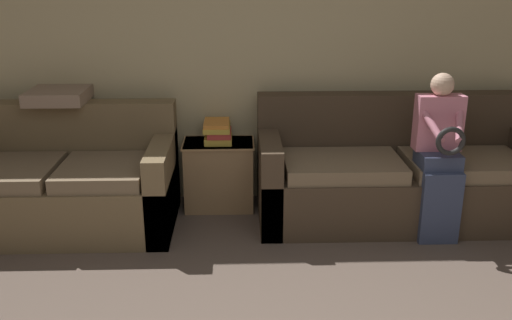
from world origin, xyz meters
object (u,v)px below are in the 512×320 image
object	(u,v)px
couch_main	(397,176)
child_left_seated	(440,152)
couch_side	(66,185)
book_stack	(218,131)
throw_pillow	(59,96)
side_shelf	(219,174)

from	to	relation	value
couch_main	child_left_seated	world-z (taller)	child_left_seated
couch_side	book_stack	world-z (taller)	couch_side
book_stack	throw_pillow	size ratio (longest dim) A/B	0.68
side_shelf	book_stack	distance (m)	0.37
couch_main	throw_pillow	size ratio (longest dim) A/B	4.92
child_left_seated	side_shelf	bearing A→B (deg)	160.06
couch_main	side_shelf	bearing A→B (deg)	170.74
child_left_seated	throw_pillow	bearing A→B (deg)	168.44
couch_main	throw_pillow	bearing A→B (deg)	175.04
couch_side	book_stack	distance (m)	1.26
couch_main	child_left_seated	distance (m)	0.51
couch_side	side_shelf	size ratio (longest dim) A/B	2.87
couch_side	side_shelf	distance (m)	1.21
couch_main	couch_side	bearing A→B (deg)	-178.19
couch_side	side_shelf	xyz separation A→B (m)	(1.17, 0.32, -0.03)
child_left_seated	side_shelf	distance (m)	1.76
couch_side	child_left_seated	size ratio (longest dim) A/B	1.37
couch_main	side_shelf	distance (m)	1.45
throw_pillow	child_left_seated	bearing A→B (deg)	-11.56
book_stack	throw_pillow	distance (m)	1.28
side_shelf	throw_pillow	world-z (taller)	throw_pillow
side_shelf	couch_main	bearing A→B (deg)	-9.26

